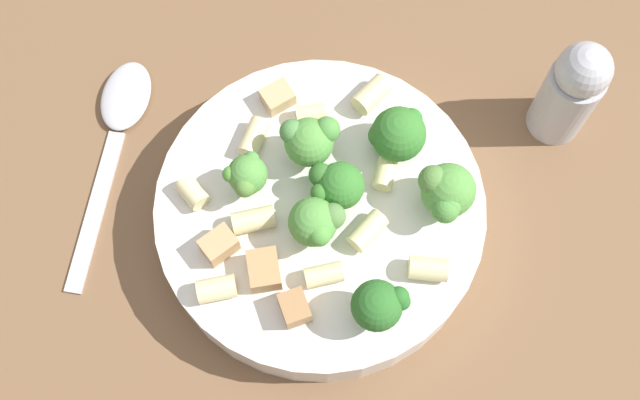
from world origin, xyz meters
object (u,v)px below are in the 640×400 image
rigatoni_7 (428,269)px  rigatoni_8 (368,231)px  broccoli_floret_1 (311,139)px  broccoli_floret_6 (383,303)px  chicken_chunk_1 (295,308)px  pepper_shaker (575,96)px  broccoli_floret_3 (315,223)px  broccoli_floret_5 (398,134)px  rigatoni_4 (311,114)px  chicken_chunk_3 (220,248)px  broccoli_floret_4 (247,176)px  broccoli_floret_0 (446,192)px  broccoli_floret_2 (336,183)px  chicken_chunk_0 (264,270)px  pasta_bowl (320,213)px  rigatoni_1 (372,95)px  spoon (118,124)px  rigatoni_2 (324,275)px  rigatoni_6 (254,220)px  rigatoni_0 (384,170)px  rigatoni_5 (254,137)px  chicken_chunk_2 (278,97)px  rigatoni_9 (193,193)px  rigatoni_3 (217,289)px

rigatoni_7 → rigatoni_8: rigatoni_7 is taller
broccoli_floret_1 → broccoli_floret_6: size_ratio=0.99×
chicken_chunk_1 → pepper_shaker: (0.23, 0.05, 0.00)m
broccoli_floret_3 → broccoli_floret_5: same height
rigatoni_4 → chicken_chunk_3: size_ratio=0.93×
broccoli_floret_4 → broccoli_floret_0: bearing=-30.0°
broccoli_floret_2 → chicken_chunk_0: 0.07m
pasta_bowl → broccoli_floret_5: 0.08m
broccoli_floret_3 → chicken_chunk_3: (-0.06, 0.01, -0.01)m
pasta_bowl → broccoli_floret_6: 0.09m
pasta_bowl → rigatoni_1: size_ratio=8.42×
broccoli_floret_6 → spoon: 0.24m
broccoli_floret_1 → rigatoni_2: 0.09m
broccoli_floret_6 → rigatoni_1: bearing=66.0°
broccoli_floret_6 → rigatoni_1: 0.15m
broccoli_floret_3 → rigatoni_1: broccoli_floret_3 is taller
rigatoni_6 → spoon: bearing=114.9°
chicken_chunk_3 → pasta_bowl: bearing=1.7°
broccoli_floret_6 → chicken_chunk_1: bearing=154.2°
broccoli_floret_6 → spoon: size_ratio=0.25×
pepper_shaker → spoon: size_ratio=0.58×
rigatoni_0 → rigatoni_7: rigatoni_7 is taller
rigatoni_5 → rigatoni_1: bearing=-3.2°
broccoli_floret_6 → chicken_chunk_2: (0.00, 0.16, -0.02)m
chicken_chunk_1 → broccoli_floret_2: bearing=46.7°
broccoli_floret_0 → rigatoni_0: size_ratio=1.82×
broccoli_floret_5 → rigatoni_6: (-0.11, -0.01, -0.01)m
broccoli_floret_4 → chicken_chunk_1: broccoli_floret_4 is taller
spoon → rigatoni_0: bearing=-40.7°
rigatoni_4 → rigatoni_9: (-0.09, -0.02, 0.00)m
rigatoni_8 → pepper_shaker: (0.17, 0.03, 0.00)m
broccoli_floret_1 → rigatoni_0: bearing=-41.5°
chicken_chunk_0 → chicken_chunk_3: same height
rigatoni_4 → spoon: rigatoni_4 is taller
chicken_chunk_3 → rigatoni_2: bearing=-39.7°
broccoli_floret_0 → rigatoni_4: bearing=118.8°
broccoli_floret_1 → rigatoni_5: size_ratio=1.56×
rigatoni_0 → rigatoni_4: 0.06m
rigatoni_0 → rigatoni_8: size_ratio=0.81×
rigatoni_0 → rigatoni_3: bearing=-167.9°
rigatoni_0 → rigatoni_6: size_ratio=0.77×
rigatoni_6 → rigatoni_7: size_ratio=1.12×
broccoli_floret_2 → pepper_shaker: pepper_shaker is taller
rigatoni_4 → rigatoni_6: bearing=-140.6°
rigatoni_1 → spoon: 0.19m
spoon → broccoli_floret_2: bearing=-48.3°
chicken_chunk_2 → rigatoni_7: bearing=-76.4°
pasta_bowl → rigatoni_5: size_ratio=8.64×
chicken_chunk_3 → broccoli_floret_6: bearing=-46.4°
broccoli_floret_3 → chicken_chunk_2: (0.02, 0.10, -0.02)m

